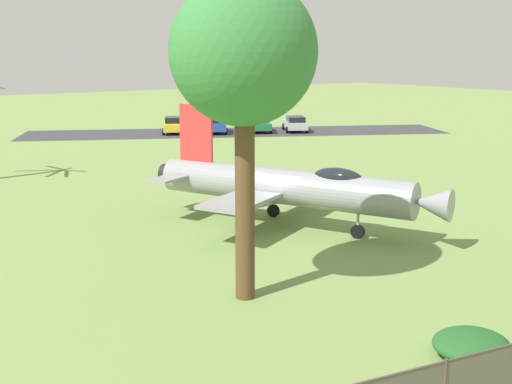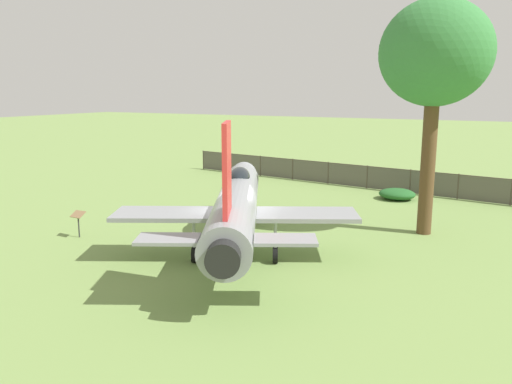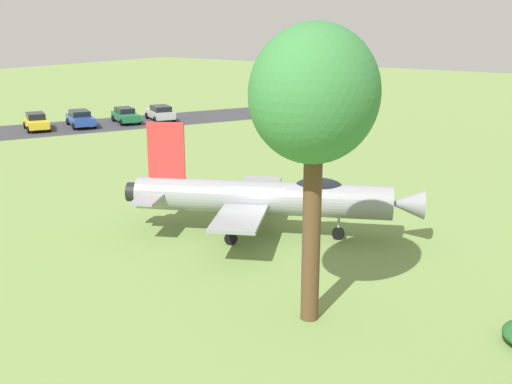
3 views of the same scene
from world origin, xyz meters
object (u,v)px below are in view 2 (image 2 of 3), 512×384
Objects in this scene: display_jet at (237,202)px; shade_tree at (435,56)px; shrub_near_fence at (397,194)px; info_plaque at (78,218)px.

shade_tree is at bearing -72.68° from display_jet.
shade_tree is 10.31m from shrub_near_fence.
display_jet is 7.19m from info_plaque.
shade_tree reaches higher than display_jet.
info_plaque is at bearing 76.54° from display_jet.
shade_tree is 16.56m from info_plaque.
shade_tree is 8.75× the size of info_plaque.
display_jet is 11.55× the size of info_plaque.
shrub_near_fence is 17.70m from info_plaque.
display_jet is 6.33× the size of shrub_near_fence.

